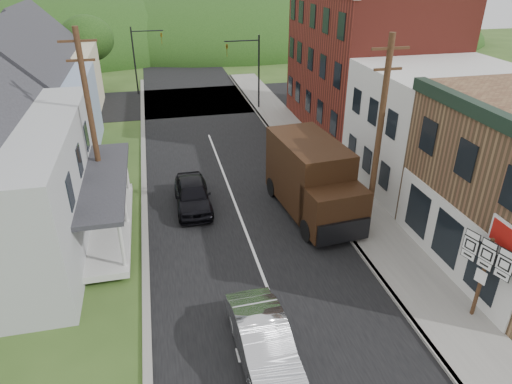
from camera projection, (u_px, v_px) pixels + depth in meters
ground at (270, 296)px, 17.49m from camera, size 120.00×120.00×0.00m
road at (227, 183)px, 26.13m from camera, size 9.00×90.00×0.02m
cross_road at (196, 101)px, 40.83m from camera, size 60.00×9.00×0.02m
sidewalk_right at (337, 187)px, 25.52m from camera, size 2.80×55.00×0.15m
curb_right at (314, 190)px, 25.26m from camera, size 0.20×55.00×0.15m
curb_left at (144, 208)px, 23.46m from camera, size 0.30×55.00×0.12m
storefront_white at (439, 129)px, 24.68m from camera, size 8.00×7.00×6.50m
storefront_red at (367, 61)px, 32.08m from camera, size 8.00×12.00×10.00m
house_blue at (32, 99)px, 28.32m from camera, size 7.14×8.16×7.28m
house_cream at (49, 68)px, 36.00m from camera, size 7.14×8.16×7.28m
utility_pole_right at (379, 139)px, 19.45m from camera, size 1.60×0.26×9.00m
utility_pole_left at (92, 125)px, 20.97m from camera, size 1.60×0.26×9.00m
traffic_signal_right at (250, 64)px, 36.91m from camera, size 2.87×0.20×6.00m
traffic_signal_left at (141, 52)px, 41.27m from camera, size 2.87×0.20×6.00m
tree_left_d at (87, 39)px, 41.13m from camera, size 4.80×4.80×6.94m
forested_ridge at (175, 46)px, 65.03m from camera, size 90.00×30.00×16.00m
silver_sedan at (264, 343)px, 14.40m from camera, size 1.77×4.59×1.49m
dark_sedan at (193, 195)px, 23.29m from camera, size 1.77×4.36×1.48m
delivery_van at (313, 180)px, 22.30m from camera, size 3.26×6.79×3.67m
route_sign_cluster at (484, 267)px, 15.44m from camera, size 0.60×1.78×3.22m
warning_sign at (339, 179)px, 22.12m from camera, size 0.29×0.73×2.81m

